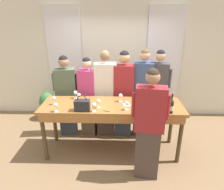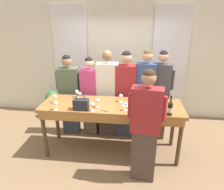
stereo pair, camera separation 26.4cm
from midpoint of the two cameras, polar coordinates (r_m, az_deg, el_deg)
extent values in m
plane|color=#846647|center=(4.06, -1.96, -15.45)|extent=(18.00, 18.00, 0.00)
cube|color=silver|center=(5.03, -0.93, 9.55)|extent=(12.00, 0.06, 2.80)
cube|color=white|center=(5.18, -14.57, 8.58)|extent=(0.83, 0.03, 2.69)
cube|color=white|center=(5.07, 12.93, 8.45)|extent=(0.83, 0.03, 2.69)
cube|color=#9E6633|center=(3.57, -2.15, -3.13)|extent=(2.51, 0.76, 0.06)
cube|color=#9E6633|center=(3.29, -2.56, -7.15)|extent=(2.41, 0.03, 0.12)
cylinder|color=#4C3823|center=(3.81, -20.74, -11.32)|extent=(0.07, 0.07, 0.93)
cylinder|color=#4C3823|center=(3.66, 16.83, -12.23)|extent=(0.07, 0.07, 0.93)
cylinder|color=#4C3823|center=(4.30, -17.82, -7.05)|extent=(0.07, 0.07, 0.93)
cylinder|color=#4C3823|center=(4.16, 14.82, -7.65)|extent=(0.07, 0.07, 0.93)
cylinder|color=black|center=(3.31, 14.31, -3.44)|extent=(0.08, 0.08, 0.20)
cone|color=black|center=(3.26, 14.51, -1.48)|extent=(0.08, 0.08, 0.04)
cylinder|color=black|center=(3.24, 14.62, -0.41)|extent=(0.03, 0.03, 0.09)
cylinder|color=beige|center=(3.31, 14.30, -3.60)|extent=(0.08, 0.08, 0.08)
cube|color=#232328|center=(3.35, -10.76, -2.97)|extent=(0.25, 0.14, 0.18)
torus|color=#232328|center=(3.31, -10.88, -1.41)|extent=(0.16, 0.01, 0.16)
cylinder|color=white|center=(3.66, 12.12, -2.47)|extent=(0.07, 0.07, 0.00)
cylinder|color=white|center=(3.64, 12.17, -1.84)|extent=(0.01, 0.01, 0.08)
sphere|color=white|center=(3.62, 12.26, -0.79)|extent=(0.07, 0.07, 0.07)
cylinder|color=white|center=(3.36, 2.04, -4.24)|extent=(0.07, 0.07, 0.00)
cylinder|color=white|center=(3.34, 2.05, -3.57)|extent=(0.01, 0.01, 0.08)
sphere|color=white|center=(3.31, 2.07, -2.43)|extent=(0.07, 0.07, 0.07)
cylinder|color=white|center=(3.90, -12.20, -0.95)|extent=(0.07, 0.07, 0.00)
cylinder|color=white|center=(3.89, -12.25, -0.35)|extent=(0.01, 0.01, 0.08)
sphere|color=white|center=(3.86, -12.33, 0.65)|extent=(0.07, 0.07, 0.07)
sphere|color=maroon|center=(3.86, -12.32, 0.52)|extent=(0.05, 0.05, 0.05)
cylinder|color=white|center=(3.53, 5.16, -2.95)|extent=(0.07, 0.07, 0.00)
cylinder|color=white|center=(3.52, 5.19, -2.31)|extent=(0.01, 0.01, 0.08)
sphere|color=white|center=(3.49, 5.23, -1.22)|extent=(0.07, 0.07, 0.07)
sphere|color=maroon|center=(3.49, 5.22, -1.35)|extent=(0.05, 0.05, 0.05)
cylinder|color=white|center=(3.77, -11.31, -1.71)|extent=(0.07, 0.07, 0.00)
cylinder|color=white|center=(3.75, -11.36, -1.10)|extent=(0.01, 0.01, 0.08)
sphere|color=white|center=(3.72, -11.44, -0.07)|extent=(0.07, 0.07, 0.07)
sphere|color=maroon|center=(3.73, -11.43, -0.20)|extent=(0.05, 0.05, 0.05)
cylinder|color=white|center=(3.41, 10.81, -4.19)|extent=(0.07, 0.07, 0.00)
cylinder|color=white|center=(3.40, 10.86, -3.52)|extent=(0.01, 0.01, 0.08)
sphere|color=white|center=(3.37, 10.94, -2.40)|extent=(0.07, 0.07, 0.07)
cylinder|color=white|center=(3.46, -17.72, -4.54)|extent=(0.07, 0.07, 0.00)
cylinder|color=white|center=(3.44, -17.80, -3.88)|extent=(0.01, 0.01, 0.08)
sphere|color=white|center=(3.41, -17.93, -2.78)|extent=(0.07, 0.07, 0.07)
cylinder|color=white|center=(3.45, -5.99, -3.59)|extent=(0.07, 0.07, 0.00)
cylinder|color=white|center=(3.44, -6.02, -2.93)|extent=(0.01, 0.01, 0.08)
sphere|color=white|center=(3.41, -6.06, -1.82)|extent=(0.07, 0.07, 0.07)
cylinder|color=white|center=(3.82, 11.33, -1.38)|extent=(0.07, 0.07, 0.00)
cylinder|color=white|center=(3.80, 11.38, -0.78)|extent=(0.01, 0.01, 0.08)
sphere|color=white|center=(3.78, 11.46, 0.24)|extent=(0.07, 0.07, 0.07)
cylinder|color=white|center=(3.33, -7.41, -4.68)|extent=(0.07, 0.07, 0.00)
cylinder|color=white|center=(3.31, -7.45, -4.00)|extent=(0.01, 0.01, 0.08)
sphere|color=white|center=(3.28, -7.51, -2.86)|extent=(0.07, 0.07, 0.07)
cylinder|color=white|center=(3.67, 0.42, -1.87)|extent=(0.07, 0.07, 0.00)
cylinder|color=white|center=(3.66, 0.42, -1.24)|extent=(0.01, 0.01, 0.08)
sphere|color=white|center=(3.63, 0.42, -0.19)|extent=(0.07, 0.07, 0.07)
sphere|color=maroon|center=(3.63, 0.42, -0.32)|extent=(0.05, 0.05, 0.05)
cylinder|color=white|center=(3.73, -18.03, -2.60)|extent=(0.07, 0.07, 0.00)
cylinder|color=white|center=(3.72, -18.10, -1.98)|extent=(0.01, 0.01, 0.08)
sphere|color=white|center=(3.69, -18.23, -0.95)|extent=(0.07, 0.07, 0.07)
cube|color=white|center=(3.54, 2.09, -2.84)|extent=(0.15, 0.15, 0.00)
cylinder|color=black|center=(3.31, -3.99, -4.68)|extent=(0.12, 0.05, 0.01)
cube|color=#383D51|center=(4.51, -14.01, -5.92)|extent=(0.38, 0.26, 0.82)
cube|color=#4C5B47|center=(4.23, -14.90, 2.99)|extent=(0.44, 0.30, 0.65)
sphere|color=#9E7051|center=(4.12, -15.51, 9.12)|extent=(0.21, 0.21, 0.21)
sphere|color=black|center=(4.11, -15.57, 9.61)|extent=(0.18, 0.18, 0.18)
cylinder|color=#4C5B47|center=(4.18, -11.88, 3.75)|extent=(0.08, 0.08, 0.36)
cylinder|color=#4C5B47|center=(4.26, -17.99, 3.48)|extent=(0.08, 0.08, 0.36)
cube|color=brown|center=(4.42, -8.30, -6.19)|extent=(0.33, 0.26, 0.81)
cube|color=#C63D7A|center=(4.13, -8.83, 2.79)|extent=(0.39, 0.30, 0.64)
sphere|color=#DBAD89|center=(4.01, -9.20, 8.92)|extent=(0.19, 0.19, 0.19)
sphere|color=black|center=(4.00, -9.23, 9.39)|extent=(0.17, 0.17, 0.17)
cylinder|color=#C63D7A|center=(4.05, -6.25, 3.26)|extent=(0.08, 0.08, 0.35)
cylinder|color=#C63D7A|center=(4.19, -11.41, 3.58)|extent=(0.08, 0.08, 0.35)
cube|color=#473833|center=(4.35, -3.53, -5.87)|extent=(0.39, 0.23, 0.89)
cube|color=silver|center=(4.05, -3.79, 4.18)|extent=(0.46, 0.27, 0.70)
sphere|color=brown|center=(3.93, -3.96, 10.91)|extent=(0.19, 0.19, 0.19)
sphere|color=#93754C|center=(3.93, -3.98, 11.39)|extent=(0.17, 0.17, 0.17)
cylinder|color=silver|center=(4.03, -0.33, 4.94)|extent=(0.07, 0.07, 0.39)
cylinder|color=silver|center=(4.05, -7.27, 4.83)|extent=(0.07, 0.07, 0.39)
cube|color=#383D51|center=(4.34, 1.42, -6.06)|extent=(0.35, 0.22, 0.87)
cube|color=maroon|center=(4.04, 1.52, 3.79)|extent=(0.41, 0.26, 0.69)
sphere|color=tan|center=(3.92, 1.59, 10.65)|extent=(0.22, 0.22, 0.22)
sphere|color=black|center=(3.91, 1.60, 11.20)|extent=(0.19, 0.19, 0.19)
cylinder|color=maroon|center=(4.02, 4.70, 4.42)|extent=(0.07, 0.07, 0.38)
cylinder|color=maroon|center=(4.04, -1.64, 4.55)|extent=(0.07, 0.07, 0.38)
cube|color=#473833|center=(4.35, 6.68, -5.93)|extent=(0.36, 0.27, 0.90)
cube|color=#334775|center=(4.04, 7.17, 4.26)|extent=(0.42, 0.32, 0.71)
sphere|color=tan|center=(3.93, 7.50, 11.14)|extent=(0.20, 0.20, 0.20)
sphere|color=brown|center=(3.92, 7.53, 11.64)|extent=(0.18, 0.18, 0.18)
cylinder|color=#334775|center=(4.02, 10.24, 4.76)|extent=(0.08, 0.08, 0.39)
cylinder|color=#334775|center=(4.05, 4.19, 5.19)|extent=(0.08, 0.08, 0.39)
cube|color=brown|center=(4.38, 10.57, -5.94)|extent=(0.36, 0.26, 0.90)
cube|color=#3D3D42|center=(4.08, 11.33, 4.11)|extent=(0.42, 0.31, 0.71)
sphere|color=tan|center=(3.97, 11.84, 10.87)|extent=(0.19, 0.19, 0.19)
sphere|color=black|center=(3.96, 11.88, 11.35)|extent=(0.17, 0.17, 0.17)
cylinder|color=#3D3D42|center=(4.06, 14.38, 4.55)|extent=(0.08, 0.08, 0.39)
cylinder|color=#3D3D42|center=(4.08, 8.40, 5.08)|extent=(0.08, 0.08, 0.39)
cube|color=#473833|center=(3.30, 7.61, -16.25)|extent=(0.39, 0.23, 0.86)
cube|color=maroon|center=(2.90, 8.35, -4.08)|extent=(0.46, 0.27, 0.68)
sphere|color=#9E7051|center=(2.73, 8.89, 5.02)|extent=(0.20, 0.20, 0.20)
sphere|color=#332319|center=(2.72, 8.93, 5.74)|extent=(0.18, 0.18, 0.18)
cylinder|color=maroon|center=(2.89, 3.68, -2.85)|extent=(0.08, 0.08, 0.37)
cylinder|color=maroon|center=(2.88, 13.15, -3.45)|extent=(0.08, 0.08, 0.37)
cylinder|color=#935B3D|center=(5.44, -19.00, -5.34)|extent=(0.30, 0.30, 0.19)
ellipsoid|color=#38753D|center=(5.30, -19.43, -2.10)|extent=(0.37, 0.37, 0.53)
camera|label=1|loc=(0.13, -92.11, -0.83)|focal=32.00mm
camera|label=2|loc=(0.13, 87.89, 0.83)|focal=32.00mm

